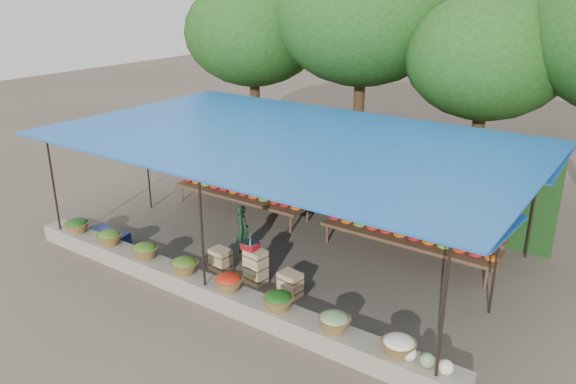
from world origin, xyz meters
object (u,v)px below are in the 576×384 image
Objects in this scene: crate_counter at (255,269)px; blue_crate_back at (117,240)px; blue_crate_front at (102,234)px; weighing_scale at (250,245)px; vendor_seated at (242,230)px.

blue_crate_back is at bearing -172.35° from crate_counter.
crate_counter reaches higher than blue_crate_front.
weighing_scale is 4.47m from blue_crate_front.
crate_counter is at bearing 162.93° from vendor_seated.
blue_crate_back is (-3.77, -0.52, -0.69)m from weighing_scale.
vendor_seated reaches higher than blue_crate_front.
crate_counter is 4.49× the size of blue_crate_front.
blue_crate_back reaches higher than blue_crate_front.
crate_counter is 1.41m from vendor_seated.
vendor_seated is at bearing 139.87° from crate_counter.
blue_crate_front is at bearing -173.56° from crate_counter.
weighing_scale is 0.71× the size of blue_crate_front.
vendor_seated is 3.73m from blue_crate_front.
vendor_seated is at bearing 14.71° from blue_crate_back.
vendor_seated reaches higher than weighing_scale.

